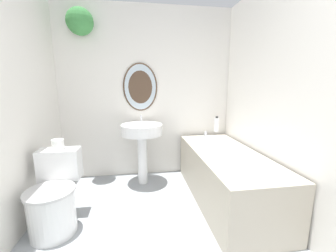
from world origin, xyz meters
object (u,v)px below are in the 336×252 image
Objects in this scene: toilet_paper_roll at (58,144)px; bathtub at (225,175)px; toilet at (54,198)px; shampoo_bottle at (217,125)px; pedestal_sink at (142,136)px.

bathtub is at bearing 0.54° from toilet_paper_roll.
shampoo_bottle reaches higher than toilet.
shampoo_bottle is 2.06m from toilet_paper_roll.
shampoo_bottle is (1.92, 0.94, 0.46)m from toilet.
toilet_paper_roll reaches higher than toilet.
pedestal_sink is 1.03m from toilet_paper_roll.
shampoo_bottle is at bearing 7.07° from pedestal_sink.
toilet is at bearing -136.08° from pedestal_sink.
toilet is 6.41× the size of toilet_paper_roll.
bathtub is at bearing -102.09° from shampoo_bottle.
pedestal_sink is (0.84, 0.80, 0.37)m from toilet.
toilet is 1.22m from pedestal_sink.
toilet_paper_roll is at bearing 90.00° from toilet.
pedestal_sink is at bearing 148.60° from bathtub.
pedestal_sink reaches higher than shampoo_bottle.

